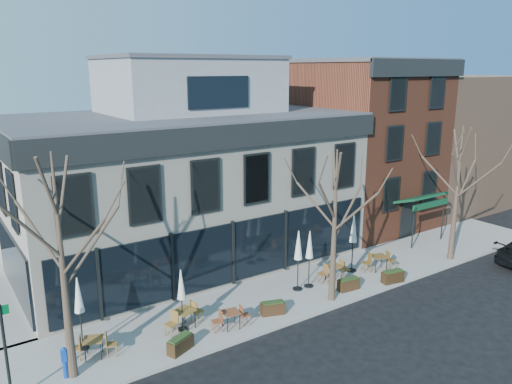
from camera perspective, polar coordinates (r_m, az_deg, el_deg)
ground at (r=25.14m, az=-2.72°, el=-10.93°), size 120.00×120.00×0.00m
sidewalk_front at (r=25.29m, az=6.30°, el=-10.67°), size 33.50×4.70×0.15m
corner_building at (r=27.92m, az=-8.17°, el=1.72°), size 18.39×10.39×11.10m
red_brick_building at (r=35.23m, az=11.11°, el=5.65°), size 8.20×11.78×11.18m
bg_building at (r=43.55m, az=19.47°, el=5.83°), size 12.00×12.00×10.00m
tree_corner at (r=17.78m, az=-21.20°, el=-7.89°), size 3.93×3.98×7.92m
tree_mid at (r=22.59m, az=8.98°, el=-3.69°), size 3.50×3.55×7.04m
tree_right at (r=29.26m, az=21.98°, el=-0.01°), size 3.72×3.77×7.48m
sign_pole at (r=18.15m, az=-26.75°, el=-15.61°), size 0.50×0.10×3.40m
call_box at (r=19.29m, az=-21.02°, el=-17.61°), size 0.24×0.23×1.18m
cafe_set_0 at (r=20.19m, az=-18.07°, el=-16.36°), size 1.76×1.05×0.91m
cafe_set_1 at (r=21.28m, az=-8.19°, el=-13.96°), size 1.96×0.99×1.01m
cafe_set_2 at (r=21.17m, az=-2.87°, el=-14.16°), size 1.72×0.78×0.89m
cafe_set_4 at (r=25.73m, az=8.88°, el=-8.93°), size 1.86×0.83×0.96m
cafe_set_5 at (r=27.38m, az=13.84°, el=-7.69°), size 1.94×1.15×1.00m
umbrella_0 at (r=20.17m, az=-19.61°, el=-11.45°), size 0.47×0.47×2.91m
umbrella_1 at (r=20.60m, az=-8.54°, el=-10.77°), size 0.42×0.42×2.64m
umbrella_2 at (r=23.90m, az=4.86°, el=-6.44°), size 0.48×0.48×3.00m
umbrella_3 at (r=24.30m, az=6.14°, el=-6.35°), size 0.46×0.46×2.87m
umbrella_4 at (r=26.42m, az=11.07°, el=-4.47°), size 0.50×0.50×3.10m
planter_0 at (r=19.91m, az=-8.63°, el=-16.78°), size 1.17×0.82×0.61m
planter_1 at (r=22.29m, az=1.93°, el=-13.09°), size 1.13×0.74×0.59m
planter_2 at (r=24.89m, az=10.52°, el=-10.29°), size 1.12×0.55×0.61m
planter_3 at (r=26.19m, az=15.36°, el=-9.28°), size 1.20×0.65×0.64m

